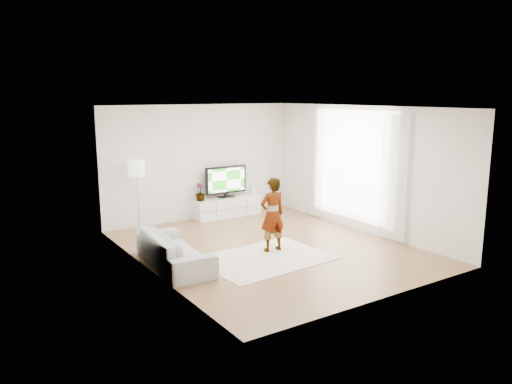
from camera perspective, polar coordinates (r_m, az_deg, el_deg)
floor at (r=10.10m, az=1.64°, el=-6.41°), size 6.00×6.00×0.00m
ceiling at (r=9.63m, az=1.74°, el=9.67°), size 6.00×6.00×0.00m
wall_left at (r=8.61m, az=-12.08°, el=-0.15°), size 0.02×6.00×2.80m
wall_right at (r=11.37m, az=12.08°, el=2.58°), size 0.02×6.00×2.80m
wall_back at (r=12.32m, az=-6.34°, el=3.41°), size 5.00×0.02×2.80m
wall_front at (r=7.56m, az=14.84°, el=-1.84°), size 5.00×0.02×2.80m
window at (r=11.56m, az=10.96°, el=3.01°), size 0.01×2.60×2.50m
curtain_near at (r=10.64m, az=15.51°, el=1.56°), size 0.04×0.70×2.60m
curtain_far at (r=12.48m, az=6.52°, el=3.27°), size 0.04×0.70×2.60m
media_console at (r=12.60m, az=-3.35°, el=-1.71°), size 1.74×0.49×0.49m
television at (r=12.49m, az=-3.45°, el=1.32°), size 1.13×0.22×0.79m
game_console at (r=12.91m, az=-0.44°, el=0.25°), size 0.06×0.17×0.23m
potted_plant at (r=12.16m, az=-6.39°, el=-0.02°), size 0.27×0.27×0.43m
rug at (r=9.47m, az=1.06°, el=-7.60°), size 2.50×1.88×0.01m
player at (r=9.72m, az=1.88°, el=-2.58°), size 0.55×0.37×1.46m
sofa at (r=9.12m, az=-9.32°, el=-6.50°), size 0.99×2.16×0.61m
floor_lamp at (r=11.37m, az=-13.47°, el=2.34°), size 0.36×0.36×1.61m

